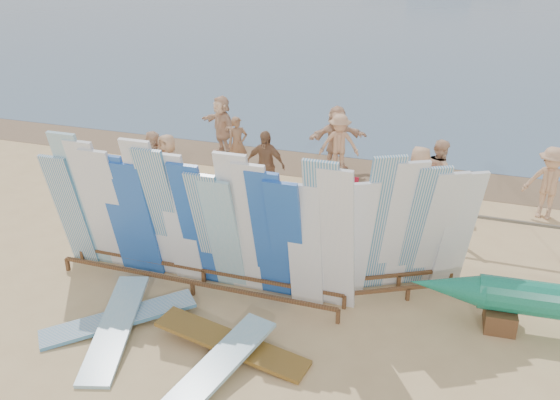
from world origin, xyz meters
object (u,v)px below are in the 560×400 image
at_px(flat_board_e, 120,324).
at_px(beachgoer_5, 337,137).
at_px(beach_chair_left, 345,201).
at_px(beach_chair_right, 363,213).
at_px(flat_board_a, 117,336).
at_px(beachgoer_9, 549,183).
at_px(flat_board_b, 213,381).
at_px(beachgoer_0, 169,165).
at_px(main_surfboard_rack, 195,225).
at_px(beachgoer_6, 418,183).
at_px(beachgoer_4, 265,165).
at_px(flat_board_c, 232,351).
at_px(beachgoer_3, 339,144).
at_px(stroller, 416,201).
at_px(beachgoer_8, 439,174).
at_px(beachgoer_11, 222,125).
at_px(beachgoer_1, 238,144).
at_px(beachgoer_2, 155,162).
at_px(vendor_table, 364,260).
at_px(side_surfboard_rack, 408,232).

distance_m(flat_board_e, beachgoer_5, 9.24).
distance_m(beach_chair_left, beach_chair_right, 0.77).
relative_size(flat_board_a, beachgoer_9, 1.49).
xyz_separation_m(flat_board_b, beach_chair_left, (0.44, 6.90, 0.25)).
distance_m(beachgoer_5, beachgoer_0, 5.06).
xyz_separation_m(flat_board_e, beach_chair_right, (3.23, 5.58, 0.23)).
bearing_deg(main_surfboard_rack, beachgoer_6, 52.61).
height_order(flat_board_e, beach_chair_left, beach_chair_left).
bearing_deg(beachgoer_9, beachgoer_4, -156.36).
xyz_separation_m(flat_board_c, beachgoer_3, (-0.34, 8.64, 0.89)).
height_order(main_surfboard_rack, flat_board_b, main_surfboard_rack).
bearing_deg(stroller, flat_board_e, -133.14).
xyz_separation_m(beachgoer_8, beachgoer_9, (2.57, 0.20, 0.01)).
bearing_deg(beachgoer_11, stroller, 12.01).
distance_m(beachgoer_1, beachgoer_6, 5.61).
relative_size(stroller, beachgoer_5, 0.57).
bearing_deg(flat_board_e, main_surfboard_rack, 109.84).
bearing_deg(main_surfboard_rack, flat_board_a, -110.30).
bearing_deg(flat_board_b, stroller, 87.47).
xyz_separation_m(beach_chair_left, beachgoer_3, (-0.80, 2.51, 0.64)).
xyz_separation_m(flat_board_e, beachgoer_5, (1.66, 9.04, 0.94)).
bearing_deg(flat_board_c, flat_board_a, 103.88).
bearing_deg(beachgoer_6, beachgoer_2, -64.40).
distance_m(vendor_table, beachgoer_0, 6.36).
distance_m(beachgoer_11, beachgoer_9, 9.64).
distance_m(flat_board_c, beachgoer_2, 7.33).
height_order(beach_chair_right, beachgoer_1, beachgoer_1).
xyz_separation_m(flat_board_a, beachgoer_3, (1.71, 8.90, 0.89)).
xyz_separation_m(side_surfboard_rack, beachgoer_9, (2.77, 4.62, -0.43)).
height_order(beach_chair_left, beachgoer_9, beachgoer_9).
bearing_deg(beachgoer_11, beachgoer_5, 34.73).
bearing_deg(flat_board_a, stroller, 39.53).
bearing_deg(beachgoer_4, beachgoer_6, 4.35).
distance_m(beachgoer_11, beachgoer_4, 3.90).
xyz_separation_m(beachgoer_3, beachgoer_2, (-4.28, -3.01, -0.03)).
relative_size(stroller, beachgoer_8, 0.60).
height_order(vendor_table, beachgoer_9, beachgoer_9).
bearing_deg(beachgoer_5, beachgoer_4, -142.18).
bearing_deg(beachgoer_8, vendor_table, 136.52).
height_order(vendor_table, beach_chair_right, vendor_table).
relative_size(beachgoer_3, beachgoer_9, 0.98).
bearing_deg(beachgoer_0, beachgoer_8, 31.64).
distance_m(flat_board_a, beachgoer_5, 9.51).
bearing_deg(beachgoer_6, beachgoer_9, 128.66).
relative_size(main_surfboard_rack, flat_board_a, 2.27).
distance_m(main_surfboard_rack, flat_board_b, 3.07).
height_order(flat_board_a, beachgoer_9, beachgoer_9).
xyz_separation_m(main_surfboard_rack, flat_board_a, (-0.67, -1.84, -1.39)).
height_order(beach_chair_right, beachgoer_4, beachgoer_4).
height_order(side_surfboard_rack, flat_board_e, side_surfboard_rack).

